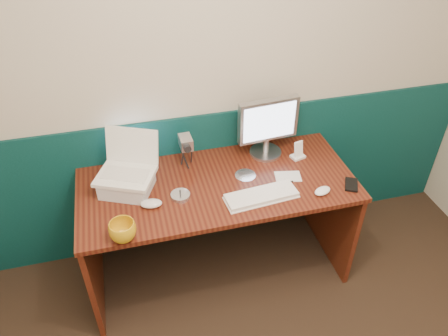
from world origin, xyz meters
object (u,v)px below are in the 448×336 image
object	(u,v)px
monitor	(267,128)
camcorder	(186,153)
mug	(123,231)
laptop	(123,159)
desk	(218,229)
keyboard	(261,196)

from	to	relation	value
monitor	camcorder	xyz separation A→B (m)	(-0.50, 0.00, -0.10)
mug	laptop	bearing A→B (deg)	82.56
laptop	camcorder	bearing A→B (deg)	46.68
desk	monitor	size ratio (longest dim) A/B	4.27
laptop	desk	bearing A→B (deg)	17.22
monitor	desk	bearing A→B (deg)	-154.76
keyboard	camcorder	size ratio (longest dim) A/B	2.18
laptop	monitor	bearing A→B (deg)	34.20
monitor	mug	xyz separation A→B (m)	(-0.92, -0.52, -0.13)
mug	camcorder	bearing A→B (deg)	51.49
monitor	keyboard	world-z (taller)	monitor
laptop	monitor	distance (m)	0.89
mug	camcorder	world-z (taller)	camcorder
laptop	camcorder	size ratio (longest dim) A/B	1.66
monitor	mug	bearing A→B (deg)	-155.52
mug	camcorder	xyz separation A→B (m)	(0.42, 0.53, 0.04)
desk	camcorder	world-z (taller)	camcorder
desk	laptop	distance (m)	0.78
laptop	keyboard	world-z (taller)	laptop
laptop	keyboard	xyz separation A→B (m)	(0.71, -0.25, -0.21)
desk	camcorder	size ratio (longest dim) A/B	8.68
keyboard	mug	xyz separation A→B (m)	(-0.76, -0.12, 0.04)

